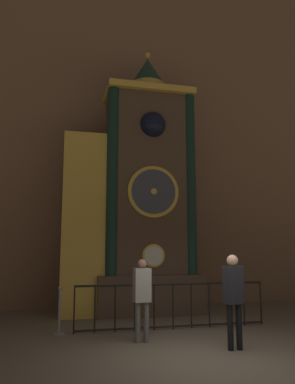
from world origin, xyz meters
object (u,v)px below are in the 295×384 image
at_px(visitor_near, 142,292).
at_px(stanchion_post, 59,318).
at_px(visitor_far, 233,292).
at_px(clock_tower, 135,198).

relative_size(visitor_near, stanchion_post, 1.59).
bearing_deg(visitor_far, visitor_near, 137.30).
relative_size(visitor_near, visitor_far, 0.94).
bearing_deg(stanchion_post, clock_tower, 45.76).
bearing_deg(clock_tower, stanchion_post, -134.24).
xyz_separation_m(visitor_near, stanchion_post, (-1.63, 1.17, -0.65)).
height_order(visitor_near, stanchion_post, visitor_near).
distance_m(visitor_near, stanchion_post, 2.11).
height_order(visitor_near, visitor_far, visitor_far).
bearing_deg(clock_tower, visitor_far, -76.64).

